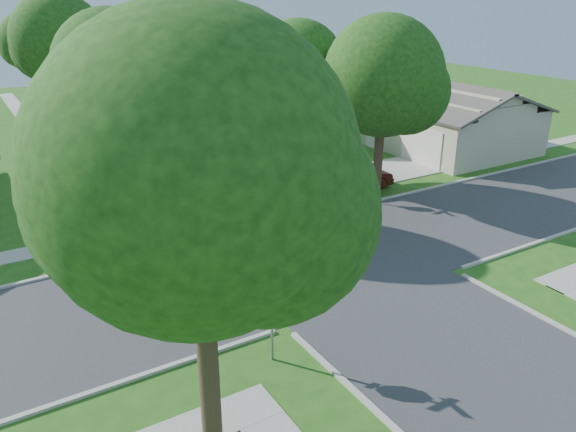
% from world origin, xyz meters
% --- Properties ---
extents(ground, '(100.00, 100.00, 0.00)m').
position_xyz_m(ground, '(0.00, 0.00, 0.00)').
color(ground, '#265517').
rests_on(ground, ground).
extents(road_ns, '(7.00, 100.00, 0.02)m').
position_xyz_m(road_ns, '(0.00, 0.00, 0.00)').
color(road_ns, '#333335').
rests_on(road_ns, ground).
extents(sidewalk_ne, '(1.20, 40.00, 0.04)m').
position_xyz_m(sidewalk_ne, '(6.10, 26.00, 0.02)').
color(sidewalk_ne, '#9E9B91').
rests_on(sidewalk_ne, ground).
extents(sidewalk_nw, '(1.20, 40.00, 0.04)m').
position_xyz_m(sidewalk_nw, '(-6.10, 26.00, 0.02)').
color(sidewalk_nw, '#9E9B91').
rests_on(sidewalk_nw, ground).
extents(driveway, '(8.80, 3.60, 0.05)m').
position_xyz_m(driveway, '(7.90, 7.10, 0.03)').
color(driveway, '#9E9B91').
rests_on(driveway, ground).
extents(stop_sign_sw, '(1.05, 0.80, 2.98)m').
position_xyz_m(stop_sign_sw, '(-4.70, -4.70, 2.03)').
color(stop_sign_sw, gray).
rests_on(stop_sign_sw, ground).
extents(stop_sign_ne, '(1.05, 0.80, 2.98)m').
position_xyz_m(stop_sign_ne, '(4.70, 4.70, 2.03)').
color(stop_sign_ne, gray).
rests_on(stop_sign_ne, ground).
extents(tree_e_near, '(4.97, 4.80, 8.28)m').
position_xyz_m(tree_e_near, '(4.75, 9.01, 5.64)').
color(tree_e_near, '#38281C').
rests_on(tree_e_near, ground).
extents(tree_e_mid, '(5.59, 5.40, 9.21)m').
position_xyz_m(tree_e_mid, '(4.76, 21.01, 6.25)').
color(tree_e_mid, '#38281C').
rests_on(tree_e_mid, ground).
extents(tree_e_far, '(5.17, 5.00, 8.72)m').
position_xyz_m(tree_e_far, '(4.75, 34.01, 5.98)').
color(tree_e_far, '#38281C').
rests_on(tree_e_far, ground).
extents(tree_w_near, '(5.38, 5.20, 8.97)m').
position_xyz_m(tree_w_near, '(-4.64, 9.01, 6.12)').
color(tree_w_near, '#38281C').
rests_on(tree_w_near, ground).
extents(tree_w_mid, '(5.80, 5.60, 9.56)m').
position_xyz_m(tree_w_mid, '(-4.64, 21.01, 6.49)').
color(tree_w_mid, '#38281C').
rests_on(tree_w_mid, ground).
extents(tree_w_far, '(4.76, 4.60, 8.04)m').
position_xyz_m(tree_w_far, '(-4.65, 34.01, 5.51)').
color(tree_w_far, '#38281C').
rests_on(tree_w_far, ground).
extents(tree_sw_corner, '(6.21, 6.00, 9.55)m').
position_xyz_m(tree_sw_corner, '(-7.44, -6.99, 6.26)').
color(tree_sw_corner, '#38281C').
rests_on(tree_sw_corner, ground).
extents(tree_ne_corner, '(5.80, 5.60, 8.66)m').
position_xyz_m(tree_ne_corner, '(6.36, 4.21, 5.59)').
color(tree_ne_corner, '#38281C').
rests_on(tree_ne_corner, ground).
extents(house_ne_near, '(8.42, 13.60, 4.23)m').
position_xyz_m(house_ne_near, '(15.99, 11.00, 1.52)').
color(house_ne_near, '#B4AB8E').
rests_on(house_ne_near, ground).
extents(house_ne_far, '(8.42, 13.60, 4.23)m').
position_xyz_m(house_ne_far, '(15.99, 29.00, 1.52)').
color(house_ne_far, '#B4AB8E').
rests_on(house_ne_far, ground).
extents(car_driveway, '(4.00, 1.52, 1.30)m').
position_xyz_m(car_driveway, '(6.00, 5.50, 0.65)').
color(car_driveway, '#4B170F').
rests_on(car_driveway, ground).
extents(car_curb_east, '(2.08, 4.26, 1.40)m').
position_xyz_m(car_curb_east, '(1.20, 28.06, 0.70)').
color(car_curb_east, black).
rests_on(car_curb_east, ground).
extents(car_curb_west, '(2.71, 5.28, 1.46)m').
position_xyz_m(car_curb_west, '(-1.20, 42.37, 0.73)').
color(car_curb_west, black).
rests_on(car_curb_west, ground).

